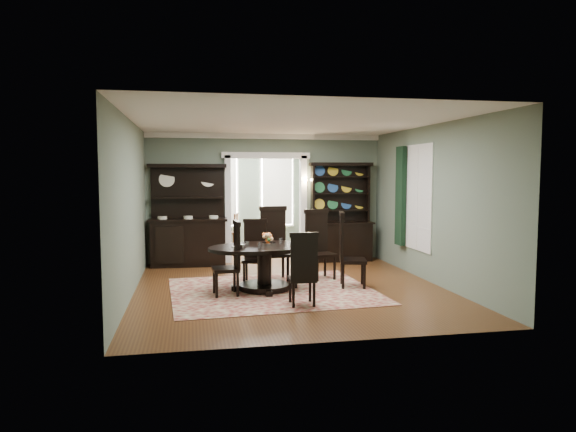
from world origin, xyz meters
The scene contains 19 objects.
room centered at (0.00, 0.04, 1.58)m, with size 5.51×6.01×3.01m.
parlor centered at (0.00, 5.53, 1.52)m, with size 3.51×3.50×3.01m.
doorway_trim centered at (0.00, 3.00, 1.62)m, with size 2.08×0.25×2.57m.
right_window centered at (2.69, 0.93, 1.60)m, with size 0.15×1.47×2.12m.
wall_sconce centered at (0.95, 2.85, 1.89)m, with size 0.27×0.21×0.21m.
rug centered at (-0.35, -0.15, 0.01)m, with size 3.52×2.98×0.01m, color maroon.
dining_table centered at (-0.47, -0.02, 0.56)m, with size 2.24×2.21×0.80m.
centerpiece centered at (-0.38, 0.04, 0.86)m, with size 1.29×0.83×0.21m.
chair_far_left centered at (-0.56, 0.71, 0.64)m, with size 0.54×0.52×1.21m.
chair_far_mid centered at (-0.15, 0.88, 0.76)m, with size 0.56×0.53×1.44m.
chair_far_right centered at (0.73, 0.80, 0.72)m, with size 0.61×0.59×1.37m.
chair_end_left centered at (-1.07, -0.31, 0.67)m, with size 0.48×0.50×1.28m.
chair_end_right centered at (1.04, -0.07, 0.73)m, with size 0.59×0.61×1.38m.
chair_near centered at (-0.04, -1.29, 0.62)m, with size 0.46×0.43×1.18m.
sideboard centered at (-1.81, 2.73, 0.80)m, with size 1.77×0.70×2.29m.
welsh_dresser centered at (1.77, 2.75, 0.85)m, with size 1.52×0.62×2.34m.
parlor_table centered at (0.20, 4.99, 0.47)m, with size 0.78×0.78×0.72m.
parlor_chair_left centered at (-0.66, 4.83, 0.54)m, with size 0.47×0.46×1.00m.
parlor_chair_right centered at (0.44, 4.58, 0.48)m, with size 0.39×0.38×0.89m.
Camera 1 is at (-1.75, -8.99, 2.09)m, focal length 32.00 mm.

